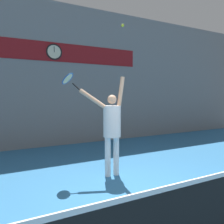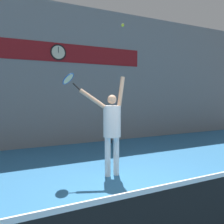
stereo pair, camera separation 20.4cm
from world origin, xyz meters
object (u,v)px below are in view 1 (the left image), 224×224
tennis_racket (68,79)px  water_bottle (107,140)px  tennis_player (112,125)px  tennis_ball (123,25)px  scoreboard_clock (54,52)px

tennis_racket → water_bottle: (2.14, 2.47, -2.03)m
tennis_player → tennis_ball: bearing=-21.5°
tennis_racket → water_bottle: size_ratio=1.73×
tennis_ball → water_bottle: size_ratio=0.26×
scoreboard_clock → tennis_player: 4.08m
tennis_racket → tennis_ball: (1.03, -0.61, 1.14)m
water_bottle → tennis_racket: bearing=-131.0°
scoreboard_clock → tennis_racket: bearing=-96.8°
tennis_player → scoreboard_clock: bearing=97.6°
tennis_player → tennis_ball: (0.22, -0.09, 2.16)m
scoreboard_clock → tennis_racket: (-0.35, -2.91, -1.13)m
tennis_player → tennis_racket: size_ratio=5.03×
scoreboard_clock → tennis_ball: size_ratio=8.47×
scoreboard_clock → tennis_racket: scoreboard_clock is taller
scoreboard_clock → tennis_ball: bearing=-79.0°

